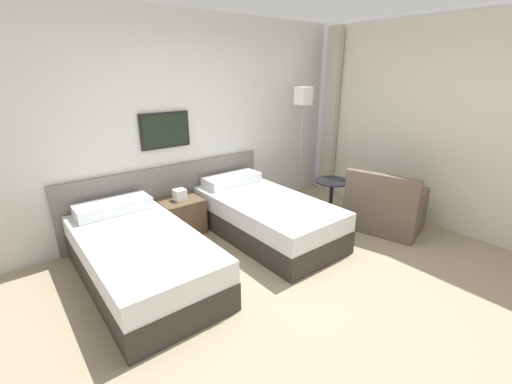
{
  "coord_description": "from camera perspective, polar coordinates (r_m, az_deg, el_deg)",
  "views": [
    {
      "loc": [
        -2.06,
        -1.95,
        2.01
      ],
      "look_at": [
        0.3,
        1.02,
        0.65
      ],
      "focal_mm": 24.0,
      "sensor_mm": 36.0,
      "label": 1
    }
  ],
  "objects": [
    {
      "name": "bed_near_door",
      "position": [
        3.64,
        -18.68,
        -10.17
      ],
      "size": [
        1.0,
        1.96,
        0.63
      ],
      "color": "#332D28",
      "rests_on": "ground_plane"
    },
    {
      "name": "nightstand",
      "position": [
        4.51,
        -12.31,
        -3.9
      ],
      "size": [
        0.51,
        0.42,
        0.6
      ],
      "color": "brown",
      "rests_on": "ground_plane"
    },
    {
      "name": "floor_lamp",
      "position": [
        5.35,
        7.8,
        13.45
      ],
      "size": [
        0.24,
        0.24,
        1.77
      ],
      "color": "#9E9993",
      "rests_on": "ground_plane"
    },
    {
      "name": "wall_headboard",
      "position": [
        4.61,
        -11.93,
        10.46
      ],
      "size": [
        10.0,
        0.1,
        2.7
      ],
      "color": "silver",
      "rests_on": "ground_plane"
    },
    {
      "name": "bed_near_window",
      "position": [
        4.35,
        1.51,
        -4.01
      ],
      "size": [
        1.0,
        1.96,
        0.63
      ],
      "color": "#332D28",
      "rests_on": "ground_plane"
    },
    {
      "name": "side_table",
      "position": [
        4.8,
        12.45,
        -0.12
      ],
      "size": [
        0.47,
        0.47,
        0.59
      ],
      "color": "black",
      "rests_on": "ground_plane"
    },
    {
      "name": "armchair",
      "position": [
        4.82,
        20.61,
        -2.79
      ],
      "size": [
        0.91,
        1.05,
        0.81
      ],
      "rotation": [
        0.0,
        0.0,
        1.83
      ],
      "color": "brown",
      "rests_on": "ground_plane"
    },
    {
      "name": "ground_plane",
      "position": [
        3.47,
        6.8,
        -15.74
      ],
      "size": [
        16.0,
        16.0,
        0.0
      ],
      "primitive_type": "plane",
      "color": "gray"
    },
    {
      "name": "wall_window",
      "position": [
        5.01,
        29.74,
        9.51
      ],
      "size": [
        0.21,
        4.59,
        2.7
      ],
      "color": "white",
      "rests_on": "ground_plane"
    }
  ]
}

